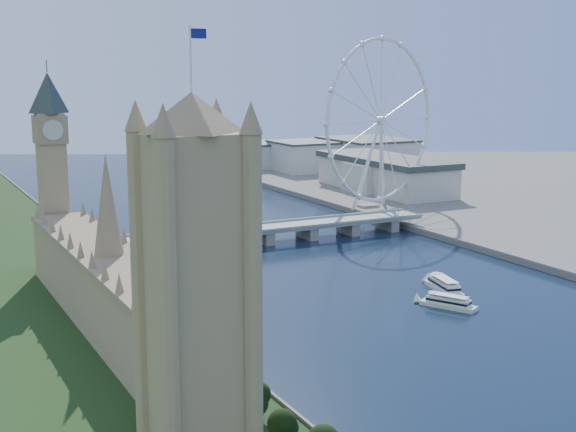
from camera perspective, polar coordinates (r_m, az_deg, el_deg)
tree_row at (r=238.58m, az=-2.26°, el=-13.16°), size 7.82×199.82×20.10m
victoria_tower at (r=206.29m, az=-6.62°, el=-3.69°), size 28.16×28.16×112.00m
parliament_range at (r=323.87m, az=-12.49°, el=-5.25°), size 24.00×200.00×70.00m
big_ben at (r=419.54m, az=-16.51°, el=4.79°), size 20.02×20.02×110.00m
westminster_bridge at (r=488.45m, az=-1.74°, el=-1.16°), size 220.00×22.00×9.50m
london_eye at (r=586.91m, az=6.61°, el=6.72°), size 113.60×39.12×124.30m
county_hall at (r=686.61m, az=6.86°, el=1.57°), size 54.00×144.00×35.00m
city_skyline at (r=739.59m, az=-7.63°, el=3.51°), size 505.00×280.00×32.00m
tour_boat_near at (r=365.74m, az=11.33°, el=-6.41°), size 19.73×28.36×6.24m
tour_boat_far at (r=391.22m, az=11.02°, el=-5.28°), size 15.16×32.91×7.07m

